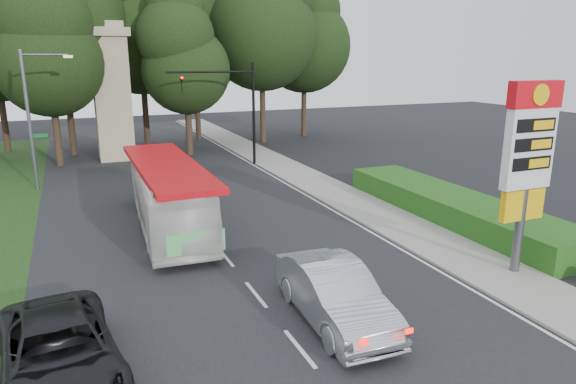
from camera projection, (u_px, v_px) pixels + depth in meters
name	position (u px, v px, depth m)	size (l,w,h in m)	color
ground	(307.00, 359.00, 13.33)	(120.00, 120.00, 0.00)	black
road_surface	(199.00, 224.00, 24.00)	(14.00, 80.00, 0.02)	black
sidewalk_right	(356.00, 203.00, 27.20)	(3.00, 80.00, 0.12)	gray
hedge	(453.00, 207.00, 24.64)	(3.00, 14.00, 1.20)	#1C4C14
gas_station_pylon	(529.00, 152.00, 17.44)	(2.10, 0.45, 6.85)	#59595E
traffic_signal_mast	(236.00, 100.00, 35.62)	(6.10, 0.35, 7.20)	black
streetlight_signs	(33.00, 114.00, 29.12)	(2.75, 0.98, 8.00)	#59595E
monument	(112.00, 91.00, 37.95)	(3.00, 3.00, 10.05)	tan
tree_center_right	(139.00, 13.00, 42.01)	(9.24, 9.24, 18.15)	#2D2116
tree_east_near	(194.00, 32.00, 46.03)	(8.12, 8.12, 15.95)	#2D2116
tree_east_mid	(261.00, 11.00, 43.93)	(9.52, 9.52, 18.70)	#2D2116
tree_far_east	(304.00, 26.00, 47.86)	(8.68, 8.68, 17.05)	#2D2116
tree_monument_left	(46.00, 40.00, 34.63)	(7.28, 7.28, 14.30)	#2D2116
tree_monument_right	(185.00, 51.00, 38.84)	(6.72, 6.72, 13.20)	#2D2116
transit_bus	(168.00, 196.00, 23.16)	(2.54, 10.85, 3.02)	silver
sedan_silver	(335.00, 294.00, 15.02)	(1.87, 5.35, 1.76)	#B8BAC1
suv_charcoal	(59.00, 353.00, 12.20)	(2.62, 5.69, 1.58)	black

